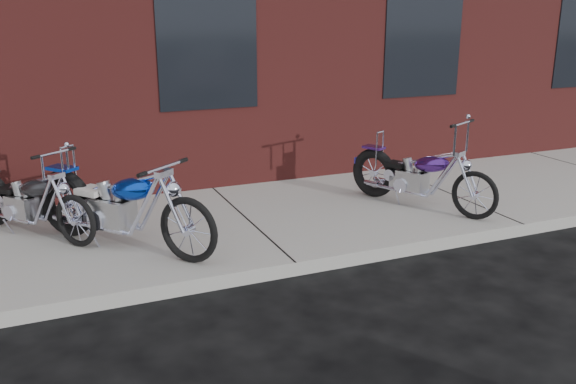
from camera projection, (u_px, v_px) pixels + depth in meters
name	position (u px, v px, depth m)	size (l,w,h in m)	color
ground	(296.00, 276.00, 6.23)	(120.00, 120.00, 0.00)	black
sidewalk	(247.00, 224.00, 7.54)	(22.00, 3.00, 0.15)	#A4A3A1
chopper_purple	(418.00, 178.00, 7.91)	(1.01, 1.94, 1.18)	black
chopper_blue	(119.00, 209.00, 6.49)	(1.62, 1.93, 1.05)	black
chopper_third	(28.00, 204.00, 6.89)	(1.31, 1.67, 1.03)	black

